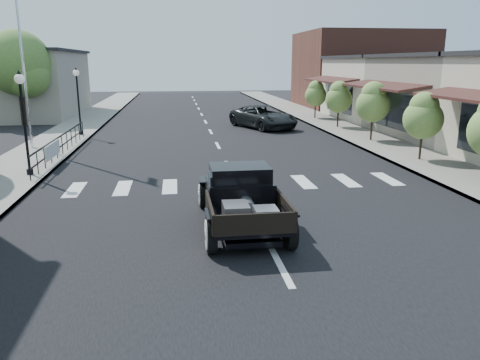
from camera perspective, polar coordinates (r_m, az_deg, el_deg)
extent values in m
plane|color=black|center=(12.85, 2.09, -5.09)|extent=(120.00, 120.00, 0.00)
cube|color=black|center=(27.36, -3.28, 5.27)|extent=(14.00, 80.00, 0.02)
cube|color=gray|center=(28.01, -20.95, 4.70)|extent=(3.00, 80.00, 0.15)
cube|color=gray|center=(29.25, 13.63, 5.61)|extent=(3.00, 80.00, 0.15)
cube|color=#9F9685|center=(42.01, -26.10, 10.41)|extent=(10.00, 12.00, 5.00)
cube|color=gray|center=(30.31, 26.95, 8.91)|extent=(10.00, 9.00, 4.50)
cube|color=beige|center=(38.06, 19.27, 10.42)|extent=(10.00, 9.00, 4.50)
cube|color=brown|center=(47.35, 14.43, 12.86)|extent=(11.00, 10.00, 7.00)
cylinder|color=silver|center=(25.03, -25.35, 16.59)|extent=(0.12, 0.12, 11.41)
imported|color=black|center=(30.92, 2.85, 7.67)|extent=(4.39, 5.84, 1.47)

